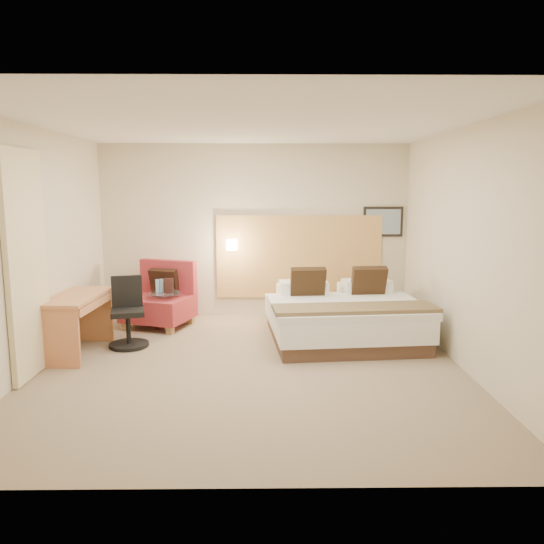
{
  "coord_description": "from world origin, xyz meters",
  "views": [
    {
      "loc": [
        0.18,
        -5.83,
        2.03
      ],
      "look_at": [
        0.25,
        0.71,
        0.98
      ],
      "focal_mm": 35.0,
      "sensor_mm": 36.0,
      "label": 1
    }
  ],
  "objects_px": {
    "side_table": "(165,309)",
    "desk_chair": "(128,318)",
    "bed": "(342,317)",
    "lounge_chair": "(161,300)",
    "desk": "(79,308)"
  },
  "relations": [
    {
      "from": "side_table",
      "to": "desk_chair",
      "type": "relative_size",
      "value": 0.6
    },
    {
      "from": "bed",
      "to": "desk_chair",
      "type": "height_order",
      "value": "bed"
    },
    {
      "from": "lounge_chair",
      "to": "desk_chair",
      "type": "xyz_separation_m",
      "value": [
        -0.22,
        -1.03,
        -0.01
      ]
    },
    {
      "from": "side_table",
      "to": "desk",
      "type": "distance_m",
      "value": 1.43
    },
    {
      "from": "bed",
      "to": "side_table",
      "type": "bearing_deg",
      "value": 167.5
    },
    {
      "from": "bed",
      "to": "lounge_chair",
      "type": "height_order",
      "value": "bed"
    },
    {
      "from": "bed",
      "to": "lounge_chair",
      "type": "bearing_deg",
      "value": 163.72
    },
    {
      "from": "lounge_chair",
      "to": "desk",
      "type": "xyz_separation_m",
      "value": [
        -0.73,
        -1.34,
        0.2
      ]
    },
    {
      "from": "bed",
      "to": "desk_chair",
      "type": "distance_m",
      "value": 2.82
    },
    {
      "from": "side_table",
      "to": "desk",
      "type": "relative_size",
      "value": 0.44
    },
    {
      "from": "bed",
      "to": "desk",
      "type": "bearing_deg",
      "value": -169.97
    },
    {
      "from": "desk",
      "to": "desk_chair",
      "type": "bearing_deg",
      "value": 31.31
    },
    {
      "from": "desk_chair",
      "to": "side_table",
      "type": "bearing_deg",
      "value": 69.27
    },
    {
      "from": "bed",
      "to": "side_table",
      "type": "distance_m",
      "value": 2.55
    },
    {
      "from": "desk",
      "to": "bed",
      "type": "bearing_deg",
      "value": 10.03
    }
  ]
}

